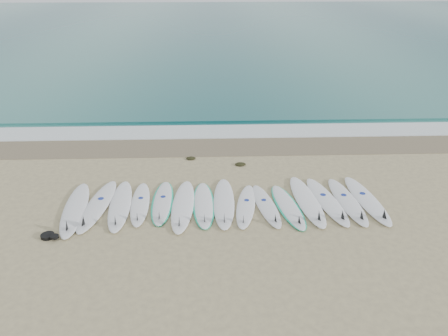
{
  "coord_description": "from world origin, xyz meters",
  "views": [
    {
      "loc": [
        -0.37,
        -10.18,
        6.04
      ],
      "look_at": [
        0.05,
        1.49,
        0.4
      ],
      "focal_mm": 35.0,
      "sensor_mm": 36.0,
      "label": 1
    }
  ],
  "objects_px": {
    "surfboard_7": "(224,203)",
    "surfboard_0": "(75,210)",
    "surfboard_14": "(368,201)",
    "leash_coil": "(49,236)"
  },
  "relations": [
    {
      "from": "surfboard_7",
      "to": "surfboard_0",
      "type": "bearing_deg",
      "value": -175.61
    },
    {
      "from": "surfboard_7",
      "to": "leash_coil",
      "type": "relative_size",
      "value": 6.01
    },
    {
      "from": "surfboard_0",
      "to": "leash_coil",
      "type": "relative_size",
      "value": 6.35
    },
    {
      "from": "surfboard_7",
      "to": "surfboard_14",
      "type": "height_order",
      "value": "surfboard_14"
    },
    {
      "from": "surfboard_7",
      "to": "leash_coil",
      "type": "bearing_deg",
      "value": -160.54
    },
    {
      "from": "surfboard_7",
      "to": "surfboard_14",
      "type": "bearing_deg",
      "value": 1.48
    },
    {
      "from": "surfboard_14",
      "to": "leash_coil",
      "type": "relative_size",
      "value": 6.12
    },
    {
      "from": "surfboard_0",
      "to": "surfboard_14",
      "type": "xyz_separation_m",
      "value": [
        7.88,
        0.2,
        -0.0
      ]
    },
    {
      "from": "surfboard_14",
      "to": "surfboard_0",
      "type": "bearing_deg",
      "value": 175.6
    },
    {
      "from": "surfboard_0",
      "to": "surfboard_7",
      "type": "xyz_separation_m",
      "value": [
        3.94,
        0.2,
        -0.0
      ]
    }
  ]
}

